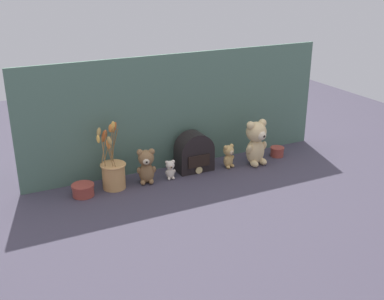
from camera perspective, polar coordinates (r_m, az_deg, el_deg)
The scene contains 10 objects.
ground_plane at distance 2.57m, azimuth 0.20°, elevation -2.98°, with size 4.00×4.00×0.00m, color #3D3847.
backdrop_wall at distance 2.60m, azimuth -1.44°, elevation 4.65°, with size 1.73×0.02×0.62m.
teddy_bear_large at distance 2.68m, azimuth 7.61°, elevation 0.99°, with size 0.14×0.13×0.26m.
teddy_bear_medium at distance 2.46m, azimuth -5.44°, elevation -1.82°, with size 0.10×0.10×0.19m.
teddy_bear_small at distance 2.65m, azimuth 4.37°, elevation -0.65°, with size 0.07×0.07×0.13m.
teddy_bear_tiny at distance 2.51m, azimuth -2.59°, elevation -2.29°, with size 0.06×0.05×0.10m.
flower_vase at distance 2.42m, azimuth -9.33°, elevation -2.48°, with size 0.14×0.15×0.34m.
vintage_radio at distance 2.59m, azimuth 0.26°, elevation -0.43°, with size 0.20×0.12×0.22m.
decorative_tin_tall at distance 2.85m, azimuth 10.05°, elevation -0.19°, with size 0.08×0.08×0.05m.
decorative_tin_short at distance 2.40m, azimuth -12.78°, elevation -4.65°, with size 0.11×0.11×0.06m.
Camera 1 is at (-1.04, -2.10, 1.06)m, focal length 45.00 mm.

